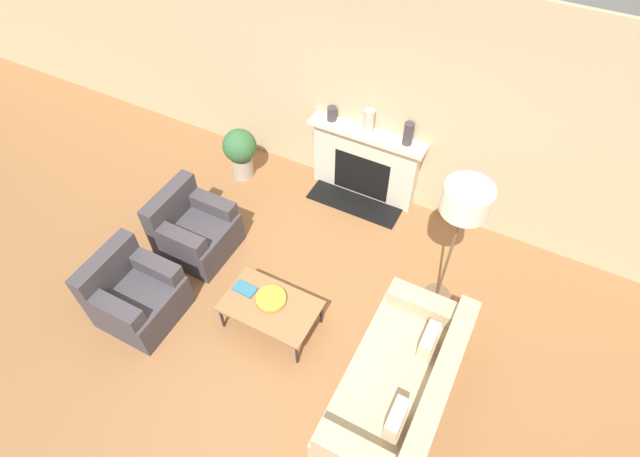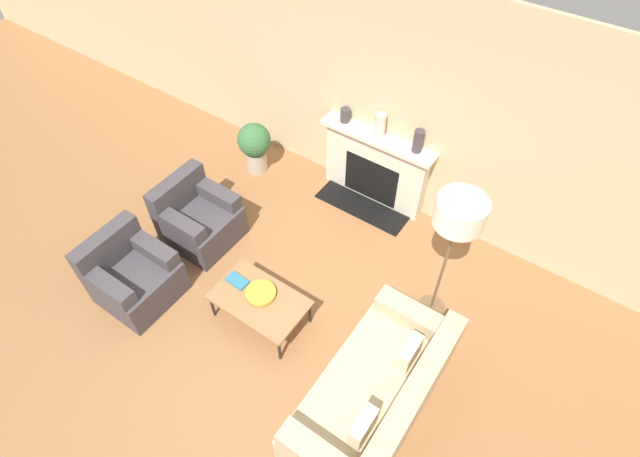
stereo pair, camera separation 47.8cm
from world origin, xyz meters
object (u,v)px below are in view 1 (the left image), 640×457
at_px(couch, 401,386).
at_px(armchair_far, 194,230).
at_px(mantel_vase_left, 332,114).
at_px(mantel_vase_center_left, 369,121).
at_px(armchair_near, 135,295).
at_px(bowl, 271,299).
at_px(coffee_table, 270,306).
at_px(fireplace, 365,164).
at_px(mantel_vase_center_right, 408,134).
at_px(floor_lamp, 465,205).
at_px(potted_plant, 240,150).
at_px(book, 245,289).

distance_m(couch, armchair_far, 2.99).
distance_m(couch, mantel_vase_left, 3.33).
bearing_deg(mantel_vase_center_left, armchair_near, -115.76).
bearing_deg(armchair_far, armchair_near, -180.00).
distance_m(bowl, mantel_vase_left, 2.46).
bearing_deg(mantel_vase_center_left, coffee_table, -90.51).
height_order(fireplace, mantel_vase_center_right, mantel_vase_center_right).
relative_size(couch, mantel_vase_center_right, 6.41).
bearing_deg(mantel_vase_left, bowl, -78.86).
height_order(armchair_near, mantel_vase_left, mantel_vase_left).
distance_m(armchair_near, armchair_far, 1.04).
xyz_separation_m(mantel_vase_center_left, mantel_vase_center_right, (0.51, 0.00, -0.01)).
bearing_deg(floor_lamp, mantel_vase_left, 149.18).
xyz_separation_m(fireplace, mantel_vase_center_left, (-0.00, 0.02, 0.68)).
height_order(floor_lamp, potted_plant, floor_lamp).
bearing_deg(coffee_table, bowl, 109.45).
height_order(mantel_vase_left, mantel_vase_center_left, mantel_vase_center_left).
bearing_deg(fireplace, book, -98.93).
height_order(fireplace, bowl, fireplace).
height_order(fireplace, couch, fireplace).
height_order(couch, armchair_far, armchair_far).
relative_size(mantel_vase_center_left, mantel_vase_center_right, 1.05).
bearing_deg(mantel_vase_center_left, armchair_far, -126.97).
height_order(couch, mantel_vase_center_left, mantel_vase_center_left).
relative_size(coffee_table, book, 4.02).
bearing_deg(armchair_near, book, -60.79).
relative_size(floor_lamp, mantel_vase_center_left, 5.65).
height_order(fireplace, mantel_vase_left, mantel_vase_left).
distance_m(armchair_near, coffee_table, 1.48).
xyz_separation_m(coffee_table, mantel_vase_left, (-0.47, 2.37, 0.76)).
bearing_deg(coffee_table, armchair_far, 159.98).
height_order(floor_lamp, mantel_vase_center_left, floor_lamp).
height_order(bowl, mantel_vase_center_right, mantel_vase_center_right).
distance_m(book, potted_plant, 2.25).
relative_size(bowl, book, 1.29).
bearing_deg(bowl, mantel_vase_left, 101.14).
bearing_deg(bowl, armchair_near, -156.41).
relative_size(couch, coffee_table, 1.85).
bearing_deg(mantel_vase_left, floor_lamp, -30.82).
bearing_deg(mantel_vase_center_right, fireplace, -178.26).
relative_size(mantel_vase_left, mantel_vase_center_right, 0.63).
xyz_separation_m(floor_lamp, mantel_vase_center_left, (-1.47, 1.17, -0.33)).
height_order(armchair_far, mantel_vase_center_left, mantel_vase_center_left).
xyz_separation_m(coffee_table, mantel_vase_center_left, (0.02, 2.37, 0.82)).
bearing_deg(potted_plant, mantel_vase_center_right, 12.55).
xyz_separation_m(fireplace, mantel_vase_center_right, (0.51, 0.02, 0.67)).
distance_m(bowl, potted_plant, 2.43).
bearing_deg(coffee_table, armchair_near, -158.67).
xyz_separation_m(bowl, mantel_vase_left, (-0.46, 2.31, 0.70)).
bearing_deg(mantel_vase_center_right, mantel_vase_center_left, 180.00).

